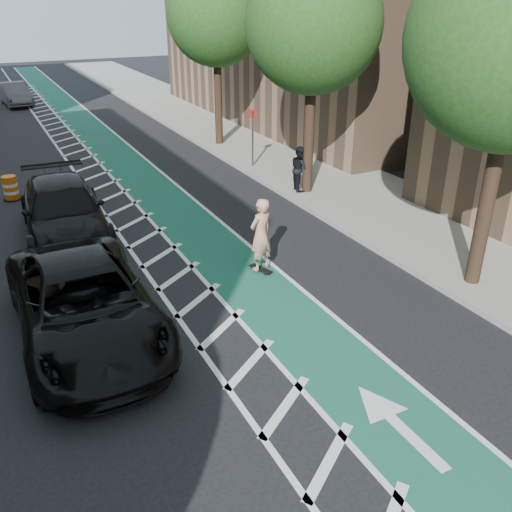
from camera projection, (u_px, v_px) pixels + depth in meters
ground at (178, 386)px, 10.15m from camera, size 120.00×120.00×0.00m
bike_lane at (163, 200)px, 19.40m from camera, size 2.00×90.00×0.01m
buffer_strip at (122, 207)px, 18.79m from camera, size 1.40×90.00×0.01m
sidewalk_right at (316, 174)px, 22.04m from camera, size 5.00×90.00×0.15m
curb_right at (263, 182)px, 21.03m from camera, size 0.12×90.00×0.16m
tree_r_c at (317, 25)px, 17.30m from camera, size 4.20×4.20×7.90m
tree_r_d at (217, 17)px, 23.72m from camera, size 4.20×4.20×7.90m
sign_post at (253, 137)px, 22.31m from camera, size 0.35×0.08×2.47m
skateboard at (261, 269)px, 14.34m from camera, size 0.42×0.74×0.10m
skateboarder at (261, 235)px, 13.91m from camera, size 0.82×0.67×1.95m
suv_near at (85, 304)px, 11.28m from camera, size 2.71×5.87×1.63m
suv_far at (64, 211)px, 16.14m from camera, size 2.61×5.76×1.64m
car_grey at (15, 94)px, 35.96m from camera, size 1.94×4.49×1.44m
pedestrian at (300, 169)px, 19.61m from camera, size 0.78×0.91×1.62m
barrel_b at (11, 189)px, 19.29m from camera, size 0.64×0.64×0.87m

